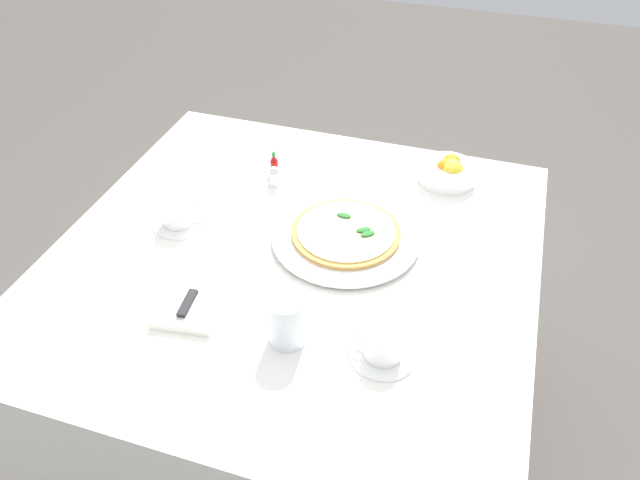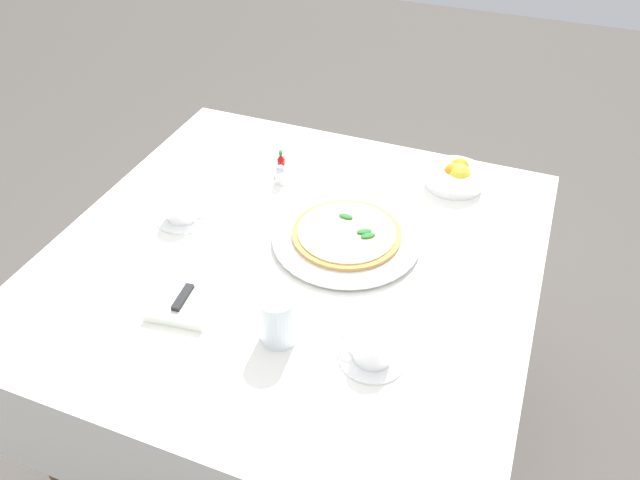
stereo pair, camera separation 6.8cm
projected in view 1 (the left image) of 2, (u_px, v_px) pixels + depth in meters
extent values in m
plane|color=#4C4742|center=(300.00, 439.00, 1.92)|extent=(8.00, 8.00, 0.00)
cube|color=white|center=(294.00, 256.00, 1.44)|extent=(1.10, 1.10, 0.02)
cube|color=white|center=(520.00, 354.00, 1.41)|extent=(1.10, 0.01, 0.28)
cube|color=white|center=(105.00, 258.00, 1.67)|extent=(1.10, 0.01, 0.28)
cube|color=white|center=(353.00, 184.00, 1.94)|extent=(0.01, 1.10, 0.28)
cylinder|color=brown|center=(485.00, 286.00, 1.91)|extent=(0.06, 0.06, 0.74)
cylinder|color=brown|center=(51.00, 461.00, 1.46)|extent=(0.06, 0.06, 0.74)
cylinder|color=brown|center=(216.00, 230.00, 2.13)|extent=(0.06, 0.06, 0.74)
cylinder|color=white|center=(346.00, 239.00, 1.47)|extent=(0.21, 0.21, 0.01)
cylinder|color=white|center=(346.00, 236.00, 1.47)|extent=(0.35, 0.35, 0.01)
cylinder|color=#C68E47|center=(346.00, 233.00, 1.46)|extent=(0.26, 0.26, 0.01)
cylinder|color=#F4DB8E|center=(346.00, 230.00, 1.46)|extent=(0.23, 0.23, 0.00)
ellipsoid|color=#2D7533|center=(364.00, 230.00, 1.45)|extent=(0.03, 0.04, 0.01)
ellipsoid|color=#2D7533|center=(344.00, 215.00, 1.49)|extent=(0.02, 0.04, 0.01)
ellipsoid|color=#2D7533|center=(368.00, 234.00, 1.44)|extent=(0.04, 0.04, 0.01)
cylinder|color=white|center=(179.00, 223.00, 1.52)|extent=(0.13, 0.13, 0.01)
cylinder|color=white|center=(177.00, 212.00, 1.50)|extent=(0.08, 0.08, 0.06)
torus|color=white|center=(198.00, 208.00, 1.51)|extent=(0.02, 0.03, 0.03)
cylinder|color=black|center=(176.00, 203.00, 1.48)|extent=(0.07, 0.07, 0.00)
cylinder|color=white|center=(382.00, 355.00, 1.20)|extent=(0.13, 0.13, 0.01)
cylinder|color=white|center=(383.00, 344.00, 1.18)|extent=(0.08, 0.08, 0.05)
torus|color=white|center=(359.00, 335.00, 1.20)|extent=(0.01, 0.04, 0.03)
cylinder|color=black|center=(384.00, 337.00, 1.17)|extent=(0.07, 0.07, 0.00)
cylinder|color=white|center=(287.00, 320.00, 1.20)|extent=(0.08, 0.08, 0.11)
cylinder|color=silver|center=(287.00, 325.00, 1.21)|extent=(0.07, 0.07, 0.08)
cube|color=white|center=(196.00, 292.00, 1.32)|extent=(0.24, 0.16, 0.02)
cube|color=silver|center=(204.00, 272.00, 1.35)|extent=(0.12, 0.03, 0.01)
cube|color=black|center=(187.00, 303.00, 1.28)|extent=(0.08, 0.03, 0.01)
cylinder|color=white|center=(447.00, 173.00, 1.66)|extent=(0.15, 0.15, 0.04)
sphere|color=orange|center=(451.00, 163.00, 1.67)|extent=(0.05, 0.05, 0.05)
sphere|color=orange|center=(447.00, 169.00, 1.65)|extent=(0.06, 0.06, 0.06)
sphere|color=yellow|center=(451.00, 171.00, 1.64)|extent=(0.06, 0.06, 0.06)
cylinder|color=#B7140F|center=(275.00, 170.00, 1.66)|extent=(0.02, 0.02, 0.05)
cylinder|color=white|center=(275.00, 170.00, 1.66)|extent=(0.02, 0.02, 0.02)
cone|color=#B7140F|center=(274.00, 159.00, 1.64)|extent=(0.02, 0.02, 0.02)
cylinder|color=#1E722D|center=(274.00, 154.00, 1.63)|extent=(0.01, 0.01, 0.01)
cylinder|color=white|center=(275.00, 166.00, 1.69)|extent=(0.03, 0.03, 0.04)
cylinder|color=white|center=(275.00, 168.00, 1.69)|extent=(0.02, 0.02, 0.03)
sphere|color=silver|center=(274.00, 159.00, 1.67)|extent=(0.02, 0.02, 0.02)
cylinder|color=white|center=(274.00, 178.00, 1.64)|extent=(0.03, 0.03, 0.04)
cylinder|color=#38332D|center=(274.00, 180.00, 1.64)|extent=(0.02, 0.02, 0.03)
sphere|color=silver|center=(274.00, 171.00, 1.63)|extent=(0.02, 0.02, 0.02)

